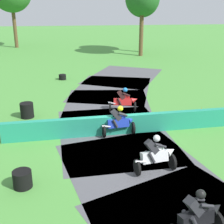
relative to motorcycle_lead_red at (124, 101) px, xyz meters
name	(u,v)px	position (x,y,z in m)	size (l,w,h in m)	color
ground_plane	(113,134)	(-0.97, -2.98, -0.64)	(120.00, 120.00, 0.00)	#4C933D
track_asphalt	(141,131)	(0.40, -2.88, -0.63)	(10.59, 30.63, 0.01)	#515156
safety_barrier	(207,118)	(3.78, -2.63, -0.19)	(0.30, 19.59, 0.90)	#239375
motorcycle_lead_red	(124,101)	(0.00, 0.00, 0.00)	(1.71, 0.94, 1.43)	black
motorcycle_chase_blue	(120,121)	(-0.67, -3.08, 0.02)	(1.67, 0.91, 1.43)	black
motorcycle_trailing_white	(156,155)	(0.23, -6.41, 0.00)	(1.67, 0.99, 1.43)	black
motorcycle_fourth_black	(198,215)	(0.51, -9.86, 0.02)	(1.68, 1.08, 1.42)	black
tire_stack_near	(62,77)	(-3.71, 7.68, -0.44)	(0.56, 0.56, 0.40)	black
tire_stack_mid_a	(27,110)	(-5.28, -0.33, -0.24)	(0.70, 0.70, 0.80)	black
tire_stack_mid_b	(22,179)	(-4.51, -6.98, -0.34)	(0.64, 0.64, 0.60)	black
traffic_cone	(201,111)	(4.10, -1.09, -0.42)	(0.28, 0.28, 0.44)	orange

